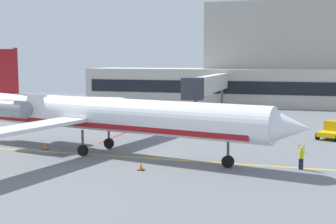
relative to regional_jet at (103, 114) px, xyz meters
name	(u,v)px	position (x,y,z in m)	size (l,w,h in m)	color
ground	(165,157)	(5.45, 0.19, -3.35)	(120.00, 120.00, 0.11)	slate
terminal_building	(274,66)	(11.09, 46.55, 3.44)	(60.13, 11.77, 17.79)	#B7B2A8
jet_bridge_east	(209,85)	(3.41, 27.93, 1.10)	(2.40, 22.99, 5.77)	silver
regional_jet	(103,114)	(0.00, 0.00, 0.00)	(33.61, 26.76, 9.12)	white
baggage_tug	(332,131)	(19.10, 12.90, -2.48)	(3.03, 3.39, 1.77)	#E5B20C
fuel_tank	(103,103)	(-13.22, 28.87, -2.04)	(8.04, 2.13, 2.21)	white
marshaller	(301,157)	(16.26, -1.54, -2.38)	(0.70, 0.60, 1.84)	#191E33
safety_cone_alpha	(45,147)	(-5.56, -0.26, -3.06)	(0.47, 0.47, 0.55)	orange
safety_cone_bravo	(141,167)	(5.17, -4.99, -3.06)	(0.47, 0.47, 0.55)	orange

